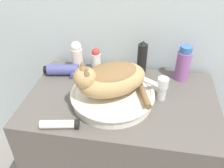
# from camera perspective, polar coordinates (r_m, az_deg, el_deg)

# --- Properties ---
(vanity_counter) EXTENTS (0.93, 0.58, 0.81)m
(vanity_counter) POSITION_cam_1_polar(r_m,az_deg,el_deg) (1.45, 1.98, -15.80)
(vanity_counter) COLOR #56514C
(vanity_counter) RESTS_ON ground_plane
(sink_basin) EXTENTS (0.40, 0.40, 0.06)m
(sink_basin) POSITION_cam_1_polar(r_m,az_deg,el_deg) (1.12, 0.11, -2.83)
(sink_basin) COLOR white
(sink_basin) RESTS_ON vanity_counter
(cat) EXTENTS (0.38, 0.34, 0.17)m
(cat) POSITION_cam_1_polar(r_m,az_deg,el_deg) (1.05, -0.41, 1.46)
(cat) COLOR tan
(cat) RESTS_ON sink_basin
(faucet) EXTENTS (0.14, 0.07, 0.14)m
(faucet) POSITION_cam_1_polar(r_m,az_deg,el_deg) (1.13, 11.50, -0.64)
(faucet) COLOR silver
(faucet) RESTS_ON vanity_counter
(deodorant_stick) EXTENTS (0.05, 0.05, 0.14)m
(deodorant_stick) POSITION_cam_1_polar(r_m,az_deg,el_deg) (1.33, -3.84, 5.82)
(deodorant_stick) COLOR white
(deodorant_stick) RESTS_ON vanity_counter
(mouthwash_bottle) EXTENTS (0.08, 0.08, 0.19)m
(mouthwash_bottle) POSITION_cam_1_polar(r_m,az_deg,el_deg) (1.30, 16.77, 4.71)
(mouthwash_bottle) COLOR #93569E
(mouthwash_bottle) RESTS_ON vanity_counter
(hairspray_can_black) EXTENTS (0.05, 0.05, 0.21)m
(hairspray_can_black) POSITION_cam_1_polar(r_m,az_deg,el_deg) (1.28, 7.22, 5.87)
(hairspray_can_black) COLOR black
(hairspray_can_black) RESTS_ON vanity_counter
(lotion_bottle_white) EXTENTS (0.06, 0.06, 0.17)m
(lotion_bottle_white) POSITION_cam_1_polar(r_m,az_deg,el_deg) (1.35, -8.46, 6.70)
(lotion_bottle_white) COLOR silver
(lotion_bottle_white) RESTS_ON vanity_counter
(cream_tube) EXTENTS (0.17, 0.07, 0.04)m
(cream_tube) POSITION_cam_1_polar(r_m,az_deg,el_deg) (1.02, -12.35, -9.45)
(cream_tube) COLOR silver
(cream_tube) RESTS_ON vanity_counter
(hair_dryer) EXTENTS (0.20, 0.10, 0.06)m
(hair_dryer) POSITION_cam_1_polar(r_m,az_deg,el_deg) (1.34, -11.56, 3.30)
(hair_dryer) COLOR #474C8C
(hair_dryer) RESTS_ON vanity_counter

